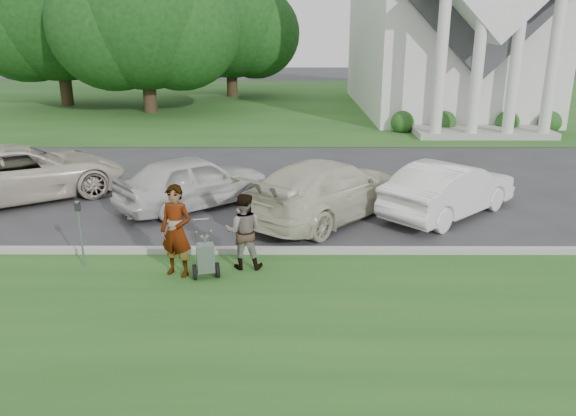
{
  "coord_description": "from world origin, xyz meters",
  "views": [
    {
      "loc": [
        0.13,
        -10.96,
        4.8
      ],
      "look_at": [
        0.1,
        0.0,
        1.25
      ],
      "focal_mm": 35.0,
      "sensor_mm": 36.0,
      "label": 1
    }
  ],
  "objects_px": {
    "person_right": "(243,232)",
    "car_a": "(23,172)",
    "striping_cart": "(206,259)",
    "car_c": "(328,189)",
    "church": "(445,5)",
    "tree_back": "(230,28)",
    "tree_left": "(144,21)",
    "person_left": "(176,232)",
    "car_d": "(449,189)",
    "tree_far": "(57,11)",
    "car_b": "(194,181)",
    "parking_meter_near": "(80,226)"
  },
  "relations": [
    {
      "from": "tree_left",
      "to": "car_b",
      "type": "bearing_deg",
      "value": -73.06
    },
    {
      "from": "person_right",
      "to": "car_d",
      "type": "bearing_deg",
      "value": -144.92
    },
    {
      "from": "church",
      "to": "car_a",
      "type": "distance_m",
      "value": 25.3
    },
    {
      "from": "car_c",
      "to": "car_b",
      "type": "bearing_deg",
      "value": 27.05
    },
    {
      "from": "church",
      "to": "person_left",
      "type": "xyz_separation_m",
      "value": [
        -11.12,
        -23.68,
        -5.0
      ]
    },
    {
      "from": "tree_far",
      "to": "car_c",
      "type": "relative_size",
      "value": 2.2
    },
    {
      "from": "person_left",
      "to": "car_c",
      "type": "bearing_deg",
      "value": 68.53
    },
    {
      "from": "tree_left",
      "to": "car_b",
      "type": "relative_size",
      "value": 2.45
    },
    {
      "from": "tree_back",
      "to": "car_a",
      "type": "xyz_separation_m",
      "value": [
        -3.57,
        -25.29,
        -3.93
      ]
    },
    {
      "from": "car_a",
      "to": "striping_cart",
      "type": "bearing_deg",
      "value": -166.33
    },
    {
      "from": "tree_far",
      "to": "car_a",
      "type": "bearing_deg",
      "value": -72.39
    },
    {
      "from": "church",
      "to": "parking_meter_near",
      "type": "bearing_deg",
      "value": -119.5
    },
    {
      "from": "car_d",
      "to": "parking_meter_near",
      "type": "bearing_deg",
      "value": 68.86
    },
    {
      "from": "tree_back",
      "to": "car_a",
      "type": "relative_size",
      "value": 1.69
    },
    {
      "from": "tree_left",
      "to": "car_d",
      "type": "height_order",
      "value": "tree_left"
    },
    {
      "from": "tree_back",
      "to": "car_b",
      "type": "height_order",
      "value": "tree_back"
    },
    {
      "from": "church",
      "to": "tree_back",
      "type": "height_order",
      "value": "church"
    },
    {
      "from": "person_right",
      "to": "parking_meter_near",
      "type": "xyz_separation_m",
      "value": [
        -3.36,
        0.04,
        0.11
      ]
    },
    {
      "from": "striping_cart",
      "to": "person_right",
      "type": "bearing_deg",
      "value": 21.81
    },
    {
      "from": "church",
      "to": "person_right",
      "type": "distance_m",
      "value": 25.81
    },
    {
      "from": "striping_cart",
      "to": "car_c",
      "type": "height_order",
      "value": "car_c"
    },
    {
      "from": "church",
      "to": "car_a",
      "type": "height_order",
      "value": "church"
    },
    {
      "from": "church",
      "to": "car_d",
      "type": "distance_m",
      "value": 21.04
    },
    {
      "from": "car_b",
      "to": "parking_meter_near",
      "type": "bearing_deg",
      "value": 118.5
    },
    {
      "from": "striping_cart",
      "to": "car_a",
      "type": "height_order",
      "value": "car_a"
    },
    {
      "from": "parking_meter_near",
      "to": "car_c",
      "type": "height_order",
      "value": "car_c"
    },
    {
      "from": "parking_meter_near",
      "to": "car_b",
      "type": "relative_size",
      "value": 0.33
    },
    {
      "from": "tree_back",
      "to": "striping_cart",
      "type": "bearing_deg",
      "value": -85.39
    },
    {
      "from": "car_a",
      "to": "parking_meter_near",
      "type": "bearing_deg",
      "value": -179.5
    },
    {
      "from": "person_right",
      "to": "car_a",
      "type": "relative_size",
      "value": 0.28
    },
    {
      "from": "person_left",
      "to": "car_d",
      "type": "xyz_separation_m",
      "value": [
        6.46,
        3.84,
        -0.22
      ]
    },
    {
      "from": "tree_back",
      "to": "parking_meter_near",
      "type": "distance_m",
      "value": 30.39
    },
    {
      "from": "church",
      "to": "car_a",
      "type": "xyz_separation_m",
      "value": [
        -16.58,
        -18.41,
        -5.15
      ]
    },
    {
      "from": "person_left",
      "to": "car_c",
      "type": "xyz_separation_m",
      "value": [
        3.25,
        3.62,
        -0.17
      ]
    },
    {
      "from": "tree_left",
      "to": "car_c",
      "type": "xyz_separation_m",
      "value": [
        9.15,
        -18.94,
        -4.34
      ]
    },
    {
      "from": "tree_far",
      "to": "car_b",
      "type": "distance_m",
      "value": 24.47
    },
    {
      "from": "tree_far",
      "to": "tree_left",
      "type": "bearing_deg",
      "value": -26.56
    },
    {
      "from": "tree_left",
      "to": "person_right",
      "type": "bearing_deg",
      "value": -72.03
    },
    {
      "from": "tree_left",
      "to": "person_right",
      "type": "relative_size",
      "value": 6.65
    },
    {
      "from": "parking_meter_near",
      "to": "car_d",
      "type": "xyz_separation_m",
      "value": [
        8.52,
        3.43,
        -0.19
      ]
    },
    {
      "from": "parking_meter_near",
      "to": "car_a",
      "type": "relative_size",
      "value": 0.25
    },
    {
      "from": "church",
      "to": "tree_left",
      "type": "relative_size",
      "value": 2.27
    },
    {
      "from": "tree_back",
      "to": "striping_cart",
      "type": "distance_m",
      "value": 31.09
    },
    {
      "from": "car_c",
      "to": "car_d",
      "type": "relative_size",
      "value": 1.21
    },
    {
      "from": "church",
      "to": "car_a",
      "type": "relative_size",
      "value": 4.22
    },
    {
      "from": "church",
      "to": "tree_back",
      "type": "relative_size",
      "value": 2.51
    },
    {
      "from": "car_b",
      "to": "church",
      "type": "bearing_deg",
      "value": -70.67
    },
    {
      "from": "striping_cart",
      "to": "car_a",
      "type": "xyz_separation_m",
      "value": [
        -6.04,
        5.41,
        0.38
      ]
    },
    {
      "from": "tree_back",
      "to": "car_a",
      "type": "bearing_deg",
      "value": -98.03
    },
    {
      "from": "tree_left",
      "to": "person_left",
      "type": "bearing_deg",
      "value": -75.35
    }
  ]
}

